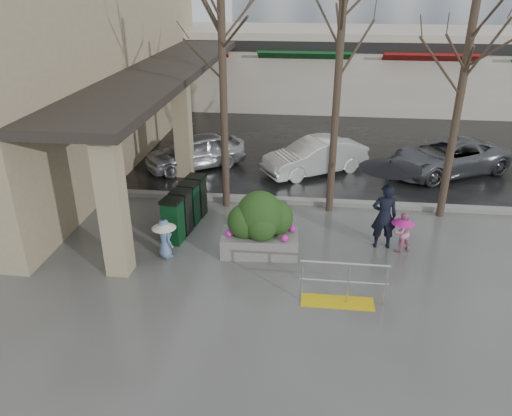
% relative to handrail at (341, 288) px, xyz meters
% --- Properties ---
extents(ground, '(120.00, 120.00, 0.00)m').
position_rel_handrail_xyz_m(ground, '(-1.36, 1.20, -0.38)').
color(ground, '#51514F').
rests_on(ground, ground).
extents(street_asphalt, '(120.00, 36.00, 0.01)m').
position_rel_handrail_xyz_m(street_asphalt, '(-1.36, 23.20, -0.37)').
color(street_asphalt, black).
rests_on(street_asphalt, ground).
extents(curb, '(120.00, 0.30, 0.15)m').
position_rel_handrail_xyz_m(curb, '(-1.36, 5.20, -0.30)').
color(curb, gray).
rests_on(curb, ground).
extents(near_building, '(6.00, 18.00, 8.00)m').
position_rel_handrail_xyz_m(near_building, '(-10.36, 9.20, 3.62)').
color(near_building, tan).
rests_on(near_building, ground).
extents(canopy_slab, '(2.80, 18.00, 0.25)m').
position_rel_handrail_xyz_m(canopy_slab, '(-6.16, 9.20, 3.25)').
color(canopy_slab, '#2D2823').
rests_on(canopy_slab, pillar_front).
extents(pillar_front, '(0.55, 0.55, 3.50)m').
position_rel_handrail_xyz_m(pillar_front, '(-5.26, 0.70, 1.37)').
color(pillar_front, tan).
rests_on(pillar_front, ground).
extents(pillar_back, '(0.55, 0.55, 3.50)m').
position_rel_handrail_xyz_m(pillar_back, '(-5.26, 7.20, 1.37)').
color(pillar_back, tan).
rests_on(pillar_back, ground).
extents(storefront_row, '(34.00, 6.74, 4.00)m').
position_rel_handrail_xyz_m(storefront_row, '(0.64, 19.17, 1.64)').
color(storefront_row, beige).
rests_on(storefront_row, ground).
extents(handrail, '(1.90, 0.50, 1.03)m').
position_rel_handrail_xyz_m(handrail, '(0.00, 0.00, 0.00)').
color(handrail, yellow).
rests_on(handrail, ground).
extents(tree_west, '(3.20, 3.20, 6.80)m').
position_rel_handrail_xyz_m(tree_west, '(-3.36, 4.80, 4.71)').
color(tree_west, '#382B21').
rests_on(tree_west, ground).
extents(tree_midwest, '(3.20, 3.20, 7.00)m').
position_rel_handrail_xyz_m(tree_midwest, '(-0.16, 4.80, 4.86)').
color(tree_midwest, '#382B21').
rests_on(tree_midwest, ground).
extents(tree_mideast, '(3.20, 3.20, 6.50)m').
position_rel_handrail_xyz_m(tree_mideast, '(3.14, 4.80, 4.48)').
color(tree_mideast, '#382B21').
rests_on(tree_mideast, ground).
extents(woman, '(1.56, 1.56, 2.44)m').
position_rel_handrail_xyz_m(woman, '(1.17, 2.67, 1.18)').
color(woman, black).
rests_on(woman, ground).
extents(child_pink, '(0.65, 0.60, 1.08)m').
position_rel_handrail_xyz_m(child_pink, '(1.64, 2.52, 0.24)').
color(child_pink, pink).
rests_on(child_pink, ground).
extents(child_blue, '(0.62, 0.62, 1.05)m').
position_rel_handrail_xyz_m(child_blue, '(-4.36, 1.49, 0.26)').
color(child_blue, '#6686B7').
rests_on(child_blue, ground).
extents(planter, '(2.02, 1.17, 1.71)m').
position_rel_handrail_xyz_m(planter, '(-1.99, 2.00, 0.44)').
color(planter, gray).
rests_on(planter, ground).
extents(news_boxes, '(0.82, 2.30, 1.26)m').
position_rel_handrail_xyz_m(news_boxes, '(-4.24, 3.16, 0.25)').
color(news_boxes, '#0E3E1E').
rests_on(news_boxes, ground).
extents(car_a, '(3.91, 3.28, 1.26)m').
position_rel_handrail_xyz_m(car_a, '(-5.08, 8.05, 0.25)').
color(car_a, '#B1B0B5').
rests_on(car_a, ground).
extents(car_b, '(3.95, 3.16, 1.26)m').
position_rel_handrail_xyz_m(car_b, '(-0.65, 7.97, 0.25)').
color(car_b, white).
rests_on(car_b, ground).
extents(car_c, '(4.98, 3.97, 1.26)m').
position_rel_handrail_xyz_m(car_c, '(4.07, 8.50, 0.25)').
color(car_c, slate).
rests_on(car_c, ground).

